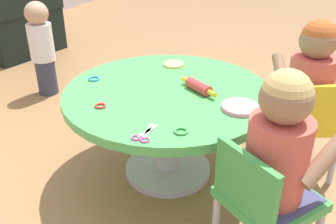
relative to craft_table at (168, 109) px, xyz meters
The scene contains 15 objects.
ground_plane 0.37m from the craft_table, ahead, with size 10.00×10.00×0.00m, color #9E7247.
craft_table is the anchor object (origin of this frame).
child_chair_left 0.67m from the craft_table, 122.90° to the right, with size 0.41×0.41×0.54m.
seated_child_left 0.69m from the craft_table, 119.49° to the right, with size 0.43×0.40×0.51m.
child_chair_right 0.67m from the craft_table, 63.61° to the right, with size 0.41×0.41×0.54m.
seated_child_right 0.69m from the craft_table, 60.20° to the right, with size 0.43×0.40×0.51m.
armchair_dark 2.38m from the craft_table, 64.56° to the left, with size 0.79×0.80×0.85m.
toddler_standing 1.31m from the craft_table, 70.02° to the left, with size 0.17×0.17×0.67m.
rolling_pin 0.19m from the craft_table, 69.14° to the right, with size 0.12×0.22×0.05m.
craft_scissors 0.43m from the craft_table, 165.14° to the right, with size 0.14×0.08×0.01m.
playdough_blob_0 0.38m from the craft_table, 95.24° to the right, with size 0.16×0.16×0.02m, color pink.
playdough_blob_1 0.34m from the craft_table, 21.90° to the left, with size 0.11×0.11×0.01m, color #F2CC72.
cookie_cutter_0 0.40m from the craft_table, 98.58° to the left, with size 0.06×0.06×0.01m, color #3F99D8.
cookie_cutter_1 0.35m from the craft_table, 147.82° to the left, with size 0.05×0.05×0.01m, color red.
cookie_cutter_2 0.40m from the craft_table, 145.39° to the right, with size 0.06×0.06×0.01m, color #4CB259.
Camera 1 is at (-1.43, -0.74, 1.20)m, focal length 40.50 mm.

